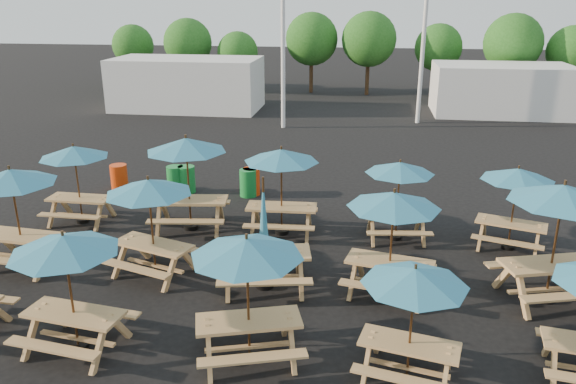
# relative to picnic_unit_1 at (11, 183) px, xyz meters

# --- Properties ---
(ground) EXTENTS (120.00, 120.00, 0.00)m
(ground) POSITION_rel_picnic_unit_1_xyz_m (5.81, 1.47, -2.05)
(ground) COLOR black
(ground) RESTS_ON ground
(picnic_unit_1) EXTENTS (2.15, 2.15, 2.39)m
(picnic_unit_1) POSITION_rel_picnic_unit_1_xyz_m (0.00, 0.00, 0.00)
(picnic_unit_1) COLOR #AC814C
(picnic_unit_1) RESTS_ON ground
(picnic_unit_2) EXTENTS (1.86, 1.86, 2.21)m
(picnic_unit_2) POSITION_rel_picnic_unit_1_xyz_m (0.02, 2.74, -0.15)
(picnic_unit_2) COLOR #AC814C
(picnic_unit_2) RESTS_ON ground
(picnic_unit_3) EXTENTS (2.10, 2.10, 2.24)m
(picnic_unit_3) POSITION_rel_picnic_unit_1_xyz_m (2.84, -2.90, -0.13)
(picnic_unit_3) COLOR #AC814C
(picnic_unit_3) RESTS_ON ground
(picnic_unit_4) EXTENTS (2.39, 2.39, 2.29)m
(picnic_unit_4) POSITION_rel_picnic_unit_1_xyz_m (3.18, 0.04, -0.09)
(picnic_unit_4) COLOR #AC814C
(picnic_unit_4) RESTS_ON ground
(picnic_unit_5) EXTENTS (2.38, 2.38, 2.55)m
(picnic_unit_5) POSITION_rel_picnic_unit_1_xyz_m (3.17, 2.73, 0.14)
(picnic_unit_5) COLOR #AC814C
(picnic_unit_5) RESTS_ON ground
(picnic_unit_6) EXTENTS (2.38, 2.38, 2.29)m
(picnic_unit_6) POSITION_rel_picnic_unit_1_xyz_m (5.93, -2.73, -0.08)
(picnic_unit_6) COLOR #AC814C
(picnic_unit_6) RESTS_ON ground
(picnic_unit_7) EXTENTS (2.25, 2.05, 2.51)m
(picnic_unit_7) POSITION_rel_picnic_unit_1_xyz_m (5.74, -0.19, -1.02)
(picnic_unit_7) COLOR #AC814C
(picnic_unit_7) RESTS_ON ground
(picnic_unit_8) EXTENTS (2.01, 2.01, 2.34)m
(picnic_unit_8) POSITION_rel_picnic_unit_1_xyz_m (5.67, 2.75, -0.05)
(picnic_unit_8) COLOR #AC814C
(picnic_unit_8) RESTS_ON ground
(picnic_unit_9) EXTENTS (2.02, 2.02, 2.04)m
(picnic_unit_9) POSITION_rel_picnic_unit_1_xyz_m (8.63, -2.91, -0.30)
(picnic_unit_9) COLOR #AC814C
(picnic_unit_9) RESTS_ON ground
(picnic_unit_10) EXTENTS (2.27, 2.27, 2.30)m
(picnic_unit_10) POSITION_rel_picnic_unit_1_xyz_m (8.39, -0.11, -0.08)
(picnic_unit_10) COLOR #AC814C
(picnic_unit_10) RESTS_ON ground
(picnic_unit_11) EXTENTS (1.93, 1.93, 2.10)m
(picnic_unit_11) POSITION_rel_picnic_unit_1_xyz_m (8.66, 2.81, -0.25)
(picnic_unit_11) COLOR #AC814C
(picnic_unit_11) RESTS_ON ground
(picnic_unit_13) EXTENTS (2.62, 2.62, 2.56)m
(picnic_unit_13) POSITION_rel_picnic_unit_1_xyz_m (11.64, 0.07, 0.14)
(picnic_unit_13) COLOR #AC814C
(picnic_unit_13) RESTS_ON ground
(picnic_unit_14) EXTENTS (2.21, 2.21, 2.11)m
(picnic_unit_14) POSITION_rel_picnic_unit_1_xyz_m (11.44, 2.61, -0.24)
(picnic_unit_14) COLOR #AC814C
(picnic_unit_14) RESTS_ON ground
(waste_bin_0) EXTENTS (0.54, 0.54, 0.87)m
(waste_bin_0) POSITION_rel_picnic_unit_1_xyz_m (-0.07, 5.48, -1.61)
(waste_bin_0) COLOR red
(waste_bin_0) RESTS_ON ground
(waste_bin_1) EXTENTS (0.54, 0.54, 0.87)m
(waste_bin_1) POSITION_rel_picnic_unit_1_xyz_m (1.79, 5.58, -1.61)
(waste_bin_1) COLOR #178233
(waste_bin_1) RESTS_ON ground
(waste_bin_2) EXTENTS (0.54, 0.54, 0.87)m
(waste_bin_2) POSITION_rel_picnic_unit_1_xyz_m (2.14, 5.63, -1.61)
(waste_bin_2) COLOR #178233
(waste_bin_2) RESTS_ON ground
(waste_bin_3) EXTENTS (0.54, 0.54, 0.87)m
(waste_bin_3) POSITION_rel_picnic_unit_1_xyz_m (4.25, 5.70, -1.61)
(waste_bin_3) COLOR red
(waste_bin_3) RESTS_ON ground
(waste_bin_4) EXTENTS (0.54, 0.54, 0.87)m
(waste_bin_4) POSITION_rel_picnic_unit_1_xyz_m (4.18, 5.56, -1.61)
(waste_bin_4) COLOR #178233
(waste_bin_4) RESTS_ON ground
(event_tent_0) EXTENTS (8.00, 4.00, 2.80)m
(event_tent_0) POSITION_rel_picnic_unit_1_xyz_m (-2.19, 19.47, -0.65)
(event_tent_0) COLOR silver
(event_tent_0) RESTS_ON ground
(event_tent_1) EXTENTS (7.00, 4.00, 2.60)m
(event_tent_1) POSITION_rel_picnic_unit_1_xyz_m (14.81, 20.47, -0.75)
(event_tent_1) COLOR silver
(event_tent_1) RESTS_ON ground
(tree_0) EXTENTS (2.80, 2.80, 4.24)m
(tree_0) POSITION_rel_picnic_unit_1_xyz_m (-8.26, 26.71, 0.78)
(tree_0) COLOR #382314
(tree_0) RESTS_ON ground
(tree_1) EXTENTS (3.11, 3.11, 4.72)m
(tree_1) POSITION_rel_picnic_unit_1_xyz_m (-3.94, 25.37, 1.10)
(tree_1) COLOR #382314
(tree_1) RESTS_ON ground
(tree_2) EXTENTS (2.59, 2.59, 3.93)m
(tree_2) POSITION_rel_picnic_unit_1_xyz_m (-0.58, 25.12, 0.58)
(tree_2) COLOR #382314
(tree_2) RESTS_ON ground
(tree_3) EXTENTS (3.36, 3.36, 5.09)m
(tree_3) POSITION_rel_picnic_unit_1_xyz_m (4.06, 26.18, 1.36)
(tree_3) COLOR #382314
(tree_3) RESTS_ON ground
(tree_4) EXTENTS (3.41, 3.41, 5.17)m
(tree_4) POSITION_rel_picnic_unit_1_xyz_m (7.71, 25.72, 1.41)
(tree_4) COLOR #382314
(tree_4) RESTS_ON ground
(tree_5) EXTENTS (2.94, 2.94, 4.45)m
(tree_5) POSITION_rel_picnic_unit_1_xyz_m (12.03, 26.14, 0.92)
(tree_5) COLOR #382314
(tree_5) RESTS_ON ground
(tree_6) EXTENTS (3.38, 3.38, 5.13)m
(tree_6) POSITION_rel_picnic_unit_1_xyz_m (16.04, 24.36, 1.38)
(tree_6) COLOR #382314
(tree_6) RESTS_ON ground
(tree_7) EXTENTS (2.95, 2.95, 4.48)m
(tree_7) POSITION_rel_picnic_unit_1_xyz_m (19.43, 24.39, 0.94)
(tree_7) COLOR #382314
(tree_7) RESTS_ON ground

